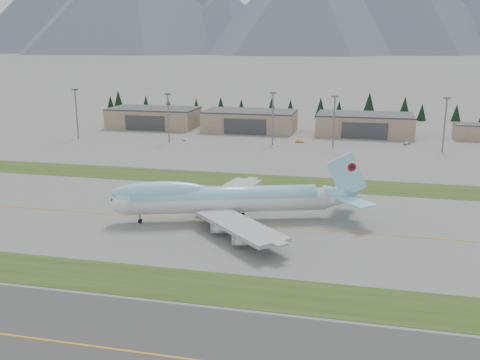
% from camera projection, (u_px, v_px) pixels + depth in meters
% --- Properties ---
extents(ground, '(7000.00, 7000.00, 0.00)m').
position_uv_depth(ground, '(190.00, 220.00, 143.09)').
color(ground, '#61615E').
rests_on(ground, ground).
extents(grass_strip_near, '(400.00, 14.00, 0.08)m').
position_uv_depth(grass_strip_near, '(131.00, 279.00, 107.23)').
color(grass_strip_near, '#304016').
rests_on(grass_strip_near, ground).
extents(grass_strip_far, '(400.00, 18.00, 0.08)m').
position_uv_depth(grass_strip_far, '(230.00, 179.00, 185.56)').
color(grass_strip_far, '#304016').
rests_on(grass_strip_far, ground).
extents(asphalt_taxiway, '(400.00, 32.00, 0.04)m').
position_uv_depth(asphalt_taxiway, '(68.00, 343.00, 84.58)').
color(asphalt_taxiway, '#3A3A3A').
rests_on(asphalt_taxiway, ground).
extents(taxiway_line_main, '(400.00, 0.40, 0.02)m').
position_uv_depth(taxiway_line_main, '(190.00, 220.00, 143.09)').
color(taxiway_line_main, gold).
rests_on(taxiway_line_main, ground).
extents(taxiway_line_near, '(400.00, 0.40, 0.02)m').
position_uv_depth(taxiway_line_near, '(68.00, 343.00, 84.58)').
color(taxiway_line_near, gold).
rests_on(taxiway_line_near, ground).
extents(boeing_747_freighter, '(68.88, 56.91, 18.23)m').
position_uv_depth(boeing_747_freighter, '(226.00, 199.00, 141.30)').
color(boeing_747_freighter, white).
rests_on(boeing_747_freighter, ground).
extents(hangar_left, '(48.00, 26.60, 10.80)m').
position_uv_depth(hangar_left, '(154.00, 117.00, 298.32)').
color(hangar_left, gray).
rests_on(hangar_left, ground).
extents(hangar_center, '(48.00, 26.60, 10.80)m').
position_uv_depth(hangar_center, '(250.00, 121.00, 286.45)').
color(hangar_center, gray).
rests_on(hangar_center, ground).
extents(hangar_right, '(48.00, 26.60, 10.80)m').
position_uv_depth(hangar_right, '(365.00, 124.00, 273.49)').
color(hangar_right, gray).
rests_on(hangar_right, ground).
extents(control_shed, '(14.00, 12.00, 7.60)m').
position_uv_depth(control_shed, '(469.00, 131.00, 261.30)').
color(control_shed, gray).
rests_on(control_shed, ground).
extents(floodlight_masts, '(194.34, 8.69, 24.30)m').
position_uv_depth(floodlight_masts, '(288.00, 111.00, 241.04)').
color(floodlight_masts, slate).
rests_on(floodlight_masts, ground).
extents(service_vehicle_a, '(3.10, 3.75, 1.21)m').
position_uv_depth(service_vehicle_a, '(184.00, 141.00, 258.40)').
color(service_vehicle_a, white).
rests_on(service_vehicle_a, ground).
extents(service_vehicle_b, '(3.99, 1.46, 1.31)m').
position_uv_depth(service_vehicle_b, '(299.00, 143.00, 253.20)').
color(service_vehicle_b, gold).
rests_on(service_vehicle_b, ground).
extents(service_vehicle_c, '(3.82, 4.94, 1.33)m').
position_uv_depth(service_vehicle_c, '(406.00, 145.00, 248.22)').
color(service_vehicle_c, '#B7B6BB').
rests_on(service_vehicle_c, ground).
extents(conifer_belt, '(269.63, 14.44, 16.60)m').
position_uv_depth(conifer_belt, '(313.00, 107.00, 338.29)').
color(conifer_belt, black).
rests_on(conifer_belt, ground).
extents(mountain_ridge_rear, '(4504.23, 1039.51, 519.75)m').
position_uv_depth(mountain_ridge_rear, '(378.00, 0.00, 2795.53)').
color(mountain_ridge_rear, '#525E6D').
rests_on(mountain_ridge_rear, ground).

